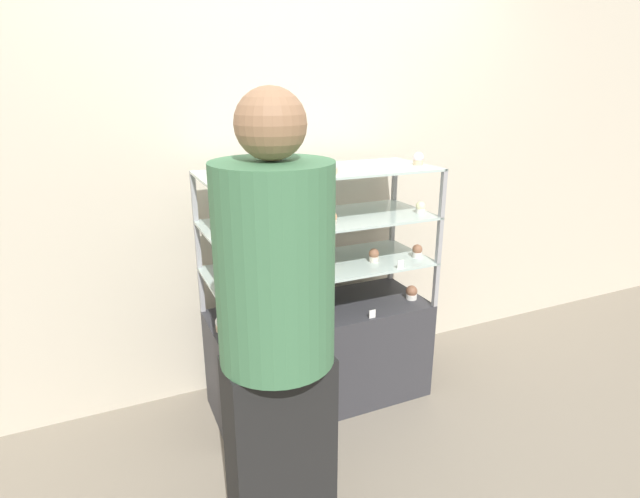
# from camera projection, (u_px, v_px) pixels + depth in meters

# --- Properties ---
(ground_plane) EXTENTS (20.00, 20.00, 0.00)m
(ground_plane) POSITION_uv_depth(u_px,v_px,m) (320.00, 397.00, 2.84)
(ground_plane) COLOR gray
(back_wall) EXTENTS (8.00, 0.05, 2.60)m
(back_wall) POSITION_uv_depth(u_px,v_px,m) (292.00, 159.00, 2.76)
(back_wall) COLOR beige
(back_wall) RESTS_ON ground_plane
(display_base) EXTENTS (1.18, 0.47, 0.55)m
(display_base) POSITION_uv_depth(u_px,v_px,m) (320.00, 354.00, 2.75)
(display_base) COLOR #333338
(display_base) RESTS_ON ground_plane
(display_riser_lower) EXTENTS (1.18, 0.47, 0.25)m
(display_riser_lower) POSITION_uv_depth(u_px,v_px,m) (320.00, 268.00, 2.59)
(display_riser_lower) COLOR #99999E
(display_riser_lower) RESTS_ON display_base
(display_riser_middle) EXTENTS (1.18, 0.47, 0.25)m
(display_riser_middle) POSITION_uv_depth(u_px,v_px,m) (320.00, 222.00, 2.52)
(display_riser_middle) COLOR #99999E
(display_riser_middle) RESTS_ON display_riser_lower
(display_riser_upper) EXTENTS (1.18, 0.47, 0.25)m
(display_riser_upper) POSITION_uv_depth(u_px,v_px,m) (320.00, 173.00, 2.44)
(display_riser_upper) COLOR #99999E
(display_riser_upper) RESTS_ON display_riser_middle
(layer_cake_centerpiece) EXTENTS (0.21, 0.21, 0.12)m
(layer_cake_centerpiece) POSITION_uv_depth(u_px,v_px,m) (313.00, 255.00, 2.55)
(layer_cake_centerpiece) COLOR #DBBC84
(layer_cake_centerpiece) RESTS_ON display_riser_lower
(sheet_cake_frosted) EXTENTS (0.20, 0.16, 0.07)m
(sheet_cake_frosted) POSITION_uv_depth(u_px,v_px,m) (284.00, 219.00, 2.37)
(sheet_cake_frosted) COLOR #DBBC84
(sheet_cake_frosted) RESTS_ON display_riser_middle
(cupcake_0) EXTENTS (0.06, 0.06, 0.08)m
(cupcake_0) POSITION_uv_depth(u_px,v_px,m) (222.00, 324.00, 2.41)
(cupcake_0) COLOR #CCB28C
(cupcake_0) RESTS_ON display_base
(cupcake_1) EXTENTS (0.06, 0.06, 0.08)m
(cupcake_1) POSITION_uv_depth(u_px,v_px,m) (324.00, 305.00, 2.61)
(cupcake_1) COLOR white
(cupcake_1) RESTS_ON display_base
(cupcake_2) EXTENTS (0.06, 0.06, 0.08)m
(cupcake_2) POSITION_uv_depth(u_px,v_px,m) (412.00, 293.00, 2.77)
(cupcake_2) COLOR white
(cupcake_2) RESTS_ON display_base
(price_tag_0) EXTENTS (0.04, 0.00, 0.04)m
(price_tag_0) POSITION_uv_depth(u_px,v_px,m) (372.00, 314.00, 2.55)
(price_tag_0) COLOR white
(price_tag_0) RESTS_ON display_base
(cupcake_3) EXTENTS (0.05, 0.05, 0.07)m
(cupcake_3) POSITION_uv_depth(u_px,v_px,m) (223.00, 279.00, 2.31)
(cupcake_3) COLOR #CCB28C
(cupcake_3) RESTS_ON display_riser_lower
(cupcake_4) EXTENTS (0.05, 0.05, 0.07)m
(cupcake_4) POSITION_uv_depth(u_px,v_px,m) (277.00, 273.00, 2.38)
(cupcake_4) COLOR #CCB28C
(cupcake_4) RESTS_ON display_riser_lower
(cupcake_5) EXTENTS (0.05, 0.05, 0.07)m
(cupcake_5) POSITION_uv_depth(u_px,v_px,m) (374.00, 255.00, 2.63)
(cupcake_5) COLOR beige
(cupcake_5) RESTS_ON display_riser_lower
(cupcake_6) EXTENTS (0.05, 0.05, 0.07)m
(cupcake_6) POSITION_uv_depth(u_px,v_px,m) (417.00, 251.00, 2.70)
(cupcake_6) COLOR white
(cupcake_6) RESTS_ON display_riser_lower
(price_tag_1) EXTENTS (0.04, 0.00, 0.04)m
(price_tag_1) POSITION_uv_depth(u_px,v_px,m) (401.00, 264.00, 2.53)
(price_tag_1) COLOR white
(price_tag_1) RESTS_ON display_riser_lower
(cupcake_7) EXTENTS (0.05, 0.05, 0.06)m
(cupcake_7) POSITION_uv_depth(u_px,v_px,m) (218.00, 230.00, 2.21)
(cupcake_7) COLOR #CCB28C
(cupcake_7) RESTS_ON display_riser_middle
(cupcake_8) EXTENTS (0.05, 0.05, 0.06)m
(cupcake_8) POSITION_uv_depth(u_px,v_px,m) (332.00, 218.00, 2.40)
(cupcake_8) COLOR beige
(cupcake_8) RESTS_ON display_riser_middle
(cupcake_9) EXTENTS (0.05, 0.05, 0.06)m
(cupcake_9) POSITION_uv_depth(u_px,v_px,m) (420.00, 207.00, 2.62)
(cupcake_9) COLOR white
(cupcake_9) RESTS_ON display_riser_middle
(price_tag_2) EXTENTS (0.04, 0.00, 0.04)m
(price_tag_2) POSITION_uv_depth(u_px,v_px,m) (331.00, 226.00, 2.30)
(price_tag_2) COLOR white
(price_tag_2) RESTS_ON display_riser_middle
(cupcake_10) EXTENTS (0.05, 0.05, 0.07)m
(cupcake_10) POSITION_uv_depth(u_px,v_px,m) (216.00, 174.00, 2.12)
(cupcake_10) COLOR #CCB28C
(cupcake_10) RESTS_ON display_riser_upper
(cupcake_11) EXTENTS (0.05, 0.05, 0.07)m
(cupcake_11) POSITION_uv_depth(u_px,v_px,m) (332.00, 167.00, 2.32)
(cupcake_11) COLOR #CCB28C
(cupcake_11) RESTS_ON display_riser_upper
(cupcake_12) EXTENTS (0.05, 0.05, 0.07)m
(cupcake_12) POSITION_uv_depth(u_px,v_px,m) (418.00, 159.00, 2.58)
(cupcake_12) COLOR #CCB28C
(cupcake_12) RESTS_ON display_riser_upper
(price_tag_3) EXTENTS (0.04, 0.00, 0.04)m
(price_tag_3) POSITION_uv_depth(u_px,v_px,m) (277.00, 176.00, 2.12)
(price_tag_3) COLOR white
(price_tag_3) RESTS_ON display_riser_upper
(customer_figure) EXTENTS (0.39, 0.39, 1.69)m
(customer_figure) POSITION_uv_depth(u_px,v_px,m) (277.00, 328.00, 1.70)
(customer_figure) COLOR black
(customer_figure) RESTS_ON ground_plane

